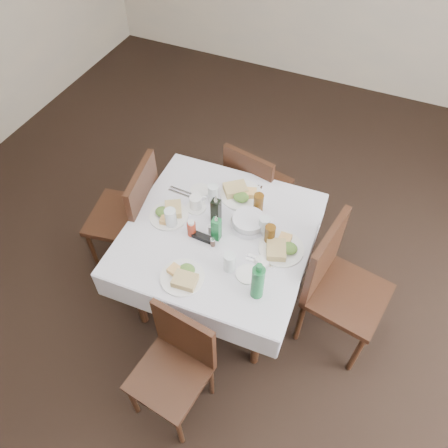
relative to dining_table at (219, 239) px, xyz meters
name	(u,v)px	position (x,y,z in m)	size (l,w,h in m)	color
ground_plane	(223,313)	(0.10, -0.17, -0.67)	(7.00, 7.00, 0.00)	black
room_shell	(222,136)	(0.10, -0.17, 1.04)	(6.04, 7.04, 2.80)	beige
dining_table	(219,239)	(0.00, 0.00, 0.00)	(1.27, 1.27, 0.76)	black
chair_north	(254,185)	(-0.02, 0.74, -0.15)	(0.51, 0.51, 0.91)	black
chair_south	(177,360)	(0.09, -0.81, -0.17)	(0.46, 0.46, 0.88)	black
chair_east	(337,281)	(0.82, 0.06, -0.09)	(0.56, 0.56, 1.03)	black
chair_west	(132,212)	(-0.73, 0.05, -0.10)	(0.55, 0.55, 1.01)	black
meal_north	(240,193)	(0.01, 0.36, 0.11)	(0.30, 0.30, 0.07)	white
meal_south	(183,276)	(-0.04, -0.43, 0.11)	(0.27, 0.27, 0.06)	white
meal_east	(281,248)	(0.43, 0.02, 0.11)	(0.29, 0.29, 0.06)	white
meal_west	(169,213)	(-0.37, -0.01, 0.11)	(0.27, 0.27, 0.06)	white
side_plate_a	(200,190)	(-0.28, 0.29, 0.09)	(0.14, 0.14, 0.01)	white
side_plate_b	(247,274)	(0.30, -0.24, 0.09)	(0.15, 0.15, 0.01)	white
water_n	(213,193)	(-0.15, 0.25, 0.16)	(0.07, 0.07, 0.14)	silver
water_s	(230,262)	(0.18, -0.25, 0.16)	(0.07, 0.07, 0.14)	silver
water_e	(264,226)	(0.28, 0.11, 0.16)	(0.07, 0.07, 0.14)	silver
water_w	(171,218)	(-0.31, -0.08, 0.16)	(0.08, 0.08, 0.14)	silver
iced_tea_a	(258,203)	(0.17, 0.28, 0.16)	(0.07, 0.07, 0.14)	brown
iced_tea_b	(270,234)	(0.33, 0.05, 0.16)	(0.07, 0.07, 0.14)	brown
bread_basket	(249,222)	(0.16, 0.12, 0.13)	(0.24, 0.24, 0.08)	silver
oil_cruet_dark	(216,210)	(-0.06, 0.08, 0.19)	(0.06, 0.06, 0.24)	black
oil_cruet_green	(216,228)	(0.01, -0.06, 0.18)	(0.05, 0.05, 0.22)	#176832
ketchup_bottle	(191,228)	(-0.15, -0.09, 0.15)	(0.06, 0.06, 0.13)	#9E2D18
salt_shaker	(210,230)	(-0.04, -0.04, 0.12)	(0.03, 0.03, 0.07)	white
pepper_shaker	(213,242)	(0.01, -0.12, 0.12)	(0.03, 0.03, 0.07)	#462F25
coffee_mug	(196,203)	(-0.23, 0.13, 0.13)	(0.14, 0.14, 0.10)	white
sunglasses	(203,237)	(-0.07, -0.10, 0.10)	(0.15, 0.05, 0.03)	black
green_bottle	(258,282)	(0.40, -0.35, 0.22)	(0.08, 0.08, 0.30)	#176832
sugar_caddy	(262,262)	(0.36, -0.14, 0.11)	(0.10, 0.08, 0.04)	white
cutlery_n	(257,193)	(0.11, 0.43, 0.09)	(0.05, 0.16, 0.01)	silver
cutlery_s	(173,271)	(-0.13, -0.40, 0.09)	(0.09, 0.18, 0.01)	silver
cutlery_e	(261,261)	(0.35, -0.12, 0.09)	(0.19, 0.05, 0.01)	silver
cutlery_w	(181,192)	(-0.39, 0.22, 0.09)	(0.19, 0.06, 0.01)	silver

